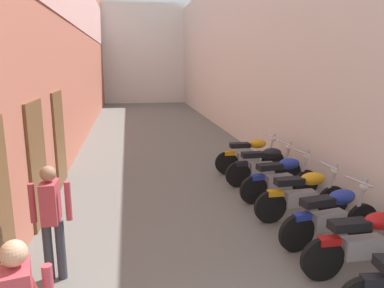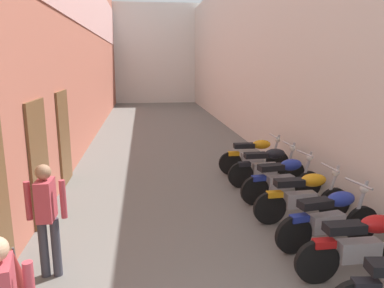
{
  "view_description": "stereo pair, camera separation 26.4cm",
  "coord_description": "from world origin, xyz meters",
  "px_view_note": "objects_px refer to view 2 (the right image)",
  "views": [
    {
      "loc": [
        -1.19,
        -1.08,
        2.84
      ],
      "look_at": [
        -0.04,
        5.61,
        1.34
      ],
      "focal_mm": 34.59,
      "sensor_mm": 36.0,
      "label": 1
    },
    {
      "loc": [
        -0.93,
        -1.12,
        2.84
      ],
      "look_at": [
        -0.04,
        5.61,
        1.34
      ],
      "focal_mm": 34.59,
      "sensor_mm": 36.0,
      "label": 2
    }
  ],
  "objects_px": {
    "pedestrian_mid_alley": "(47,212)",
    "motorcycle_fifth": "(304,195)",
    "motorcycle_fourth": "(330,217)",
    "umbrella_leaning": "(16,269)",
    "motorcycle_sixth": "(283,178)",
    "motorcycle_eighth": "(255,155)",
    "motorcycle_seventh": "(267,166)",
    "motorcycle_third": "(363,245)"
  },
  "relations": [
    {
      "from": "motorcycle_fifth",
      "to": "motorcycle_sixth",
      "type": "height_order",
      "value": "same"
    },
    {
      "from": "motorcycle_seventh",
      "to": "motorcycle_eighth",
      "type": "relative_size",
      "value": 1.0
    },
    {
      "from": "motorcycle_third",
      "to": "motorcycle_sixth",
      "type": "relative_size",
      "value": 1.01
    },
    {
      "from": "motorcycle_eighth",
      "to": "umbrella_leaning",
      "type": "relative_size",
      "value": 1.92
    },
    {
      "from": "motorcycle_fourth",
      "to": "motorcycle_sixth",
      "type": "distance_m",
      "value": 1.98
    },
    {
      "from": "motorcycle_fourth",
      "to": "umbrella_leaning",
      "type": "bearing_deg",
      "value": -163.88
    },
    {
      "from": "motorcycle_seventh",
      "to": "umbrella_leaning",
      "type": "height_order",
      "value": "motorcycle_seventh"
    },
    {
      "from": "motorcycle_fifth",
      "to": "pedestrian_mid_alley",
      "type": "xyz_separation_m",
      "value": [
        -4.12,
        -1.23,
        0.42
      ]
    },
    {
      "from": "motorcycle_fourth",
      "to": "motorcycle_fifth",
      "type": "height_order",
      "value": "same"
    },
    {
      "from": "motorcycle_sixth",
      "to": "motorcycle_seventh",
      "type": "xyz_separation_m",
      "value": [
        0.0,
        0.98,
        0.0
      ]
    },
    {
      "from": "motorcycle_sixth",
      "to": "motorcycle_seventh",
      "type": "bearing_deg",
      "value": 89.99
    },
    {
      "from": "motorcycle_sixth",
      "to": "motorcycle_eighth",
      "type": "bearing_deg",
      "value": 90.0
    },
    {
      "from": "pedestrian_mid_alley",
      "to": "umbrella_leaning",
      "type": "bearing_deg",
      "value": -96.22
    },
    {
      "from": "motorcycle_fifth",
      "to": "umbrella_leaning",
      "type": "height_order",
      "value": "motorcycle_fifth"
    },
    {
      "from": "motorcycle_third",
      "to": "motorcycle_seventh",
      "type": "bearing_deg",
      "value": 90.0
    },
    {
      "from": "pedestrian_mid_alley",
      "to": "umbrella_leaning",
      "type": "relative_size",
      "value": 1.63
    },
    {
      "from": "motorcycle_seventh",
      "to": "pedestrian_mid_alley",
      "type": "relative_size",
      "value": 1.18
    },
    {
      "from": "motorcycle_third",
      "to": "motorcycle_fourth",
      "type": "relative_size",
      "value": 1.01
    },
    {
      "from": "umbrella_leaning",
      "to": "motorcycle_sixth",
      "type": "bearing_deg",
      "value": 37.13
    },
    {
      "from": "motorcycle_seventh",
      "to": "motorcycle_fifth",
      "type": "bearing_deg",
      "value": -90.0
    },
    {
      "from": "motorcycle_fifth",
      "to": "umbrella_leaning",
      "type": "xyz_separation_m",
      "value": [
        -4.22,
        -2.19,
        0.18
      ]
    },
    {
      "from": "motorcycle_eighth",
      "to": "pedestrian_mid_alley",
      "type": "relative_size",
      "value": 1.18
    },
    {
      "from": "motorcycle_fifth",
      "to": "motorcycle_seventh",
      "type": "bearing_deg",
      "value": 90.0
    },
    {
      "from": "motorcycle_fourth",
      "to": "motorcycle_fifth",
      "type": "relative_size",
      "value": 0.99
    },
    {
      "from": "motorcycle_fifth",
      "to": "motorcycle_sixth",
      "type": "distance_m",
      "value": 1.01
    },
    {
      "from": "motorcycle_sixth",
      "to": "motorcycle_seventh",
      "type": "distance_m",
      "value": 0.98
    },
    {
      "from": "motorcycle_sixth",
      "to": "pedestrian_mid_alley",
      "type": "relative_size",
      "value": 1.17
    },
    {
      "from": "motorcycle_third",
      "to": "motorcycle_seventh",
      "type": "distance_m",
      "value": 3.85
    },
    {
      "from": "motorcycle_eighth",
      "to": "umbrella_leaning",
      "type": "distance_m",
      "value": 6.69
    },
    {
      "from": "pedestrian_mid_alley",
      "to": "motorcycle_fifth",
      "type": "bearing_deg",
      "value": 16.6
    },
    {
      "from": "motorcycle_fifth",
      "to": "motorcycle_eighth",
      "type": "xyz_separation_m",
      "value": [
        0.0,
        2.99,
        0.0
      ]
    },
    {
      "from": "motorcycle_fifth",
      "to": "motorcycle_eighth",
      "type": "height_order",
      "value": "same"
    },
    {
      "from": "motorcycle_eighth",
      "to": "motorcycle_sixth",
      "type": "bearing_deg",
      "value": -90.0
    },
    {
      "from": "motorcycle_seventh",
      "to": "pedestrian_mid_alley",
      "type": "bearing_deg",
      "value": -142.01
    },
    {
      "from": "motorcycle_fifth",
      "to": "motorcycle_seventh",
      "type": "relative_size",
      "value": 1.0
    },
    {
      "from": "motorcycle_seventh",
      "to": "umbrella_leaning",
      "type": "distance_m",
      "value": 5.95
    },
    {
      "from": "motorcycle_sixth",
      "to": "motorcycle_third",
      "type": "bearing_deg",
      "value": -90.0
    },
    {
      "from": "motorcycle_third",
      "to": "motorcycle_sixth",
      "type": "distance_m",
      "value": 2.86
    },
    {
      "from": "motorcycle_fourth",
      "to": "umbrella_leaning",
      "type": "distance_m",
      "value": 4.4
    },
    {
      "from": "motorcycle_eighth",
      "to": "pedestrian_mid_alley",
      "type": "distance_m",
      "value": 5.91
    },
    {
      "from": "motorcycle_fifth",
      "to": "motorcycle_eighth",
      "type": "bearing_deg",
      "value": 90.0
    },
    {
      "from": "motorcycle_third",
      "to": "pedestrian_mid_alley",
      "type": "height_order",
      "value": "pedestrian_mid_alley"
    }
  ]
}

